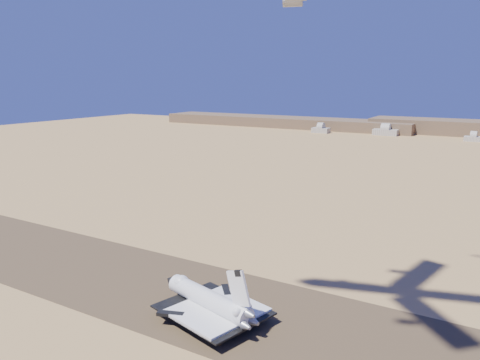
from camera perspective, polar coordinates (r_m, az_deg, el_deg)
The scene contains 7 objects.
ground at distance 153.58m, azimuth -4.90°, elevation -14.33°, with size 1200.00×1200.00×0.00m, color tan.
runway at distance 153.57m, azimuth -4.90°, elevation -14.32°, with size 600.00×50.00×0.06m, color brown.
hangars at distance 610.61m, azimuth 16.82°, elevation 5.66°, with size 200.50×29.50×30.00m.
shuttle at distance 141.04m, azimuth -3.92°, elevation -14.52°, with size 38.86×30.07×19.02m.
crew_a at distance 129.90m, azimuth -2.48°, elevation -19.14°, with size 0.63×0.41×1.72m, color orange.
crew_b at distance 136.12m, azimuth -3.55°, elevation -17.58°, with size 0.82×0.47×1.69m, color orange.
crew_c at distance 132.63m, azimuth -3.28°, elevation -18.47°, with size 0.93×0.48×1.59m, color orange.
Camera 1 is at (80.69, -111.38, 68.35)m, focal length 35.00 mm.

